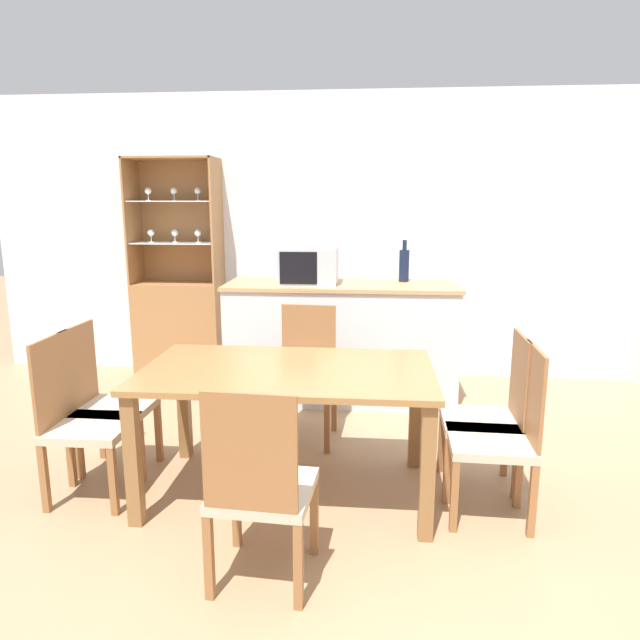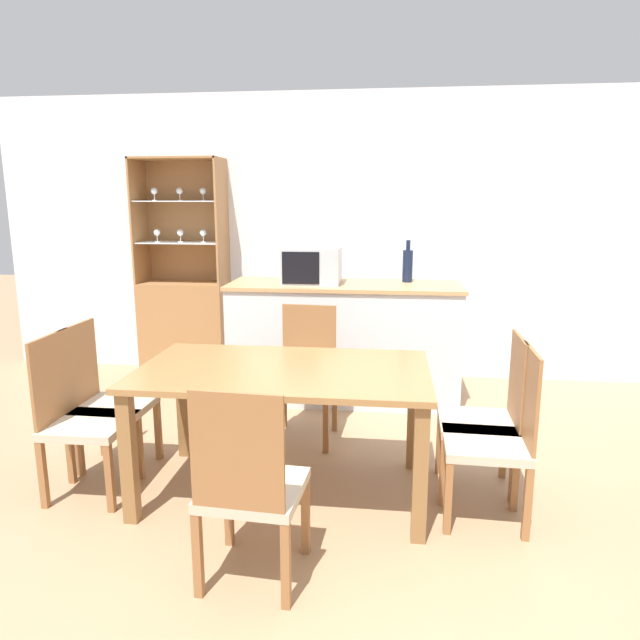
# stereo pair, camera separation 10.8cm
# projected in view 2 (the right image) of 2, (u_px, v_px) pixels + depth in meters

# --- Properties ---
(ground_plane) EXTENTS (18.00, 18.00, 0.00)m
(ground_plane) POSITION_uv_depth(u_px,v_px,m) (329.00, 523.00, 2.90)
(ground_plane) COLOR #A37F5B
(wall_back) EXTENTS (6.80, 0.06, 2.55)m
(wall_back) POSITION_uv_depth(u_px,v_px,m) (359.00, 238.00, 5.19)
(wall_back) COLOR silver
(wall_back) RESTS_ON ground_plane
(kitchen_counter) EXTENTS (1.85, 0.65, 0.96)m
(kitchen_counter) POSITION_uv_depth(u_px,v_px,m) (344.00, 342.00, 4.64)
(kitchen_counter) COLOR silver
(kitchen_counter) RESTS_ON ground_plane
(display_cabinet) EXTENTS (0.79, 0.38, 1.98)m
(display_cabinet) POSITION_uv_depth(u_px,v_px,m) (185.00, 313.00, 5.31)
(display_cabinet) COLOR #A37042
(display_cabinet) RESTS_ON ground_plane
(dining_table) EXTENTS (1.56, 0.90, 0.72)m
(dining_table) POSITION_uv_depth(u_px,v_px,m) (284.00, 386.00, 3.09)
(dining_table) COLOR olive
(dining_table) RESTS_ON ground_plane
(dining_chair_head_near) EXTENTS (0.44, 0.44, 0.90)m
(dining_chair_head_near) POSITION_uv_depth(u_px,v_px,m) (250.00, 488.00, 2.37)
(dining_chair_head_near) COLOR #C1B299
(dining_chair_head_near) RESTS_ON ground_plane
(dining_chair_side_right_far) EXTENTS (0.42, 0.42, 0.90)m
(dining_chair_side_right_far) POSITION_uv_depth(u_px,v_px,m) (487.00, 418.00, 3.13)
(dining_chair_side_right_far) COLOR #C1B299
(dining_chair_side_right_far) RESTS_ON ground_plane
(dining_chair_side_right_near) EXTENTS (0.42, 0.42, 0.90)m
(dining_chair_side_right_near) POSITION_uv_depth(u_px,v_px,m) (496.00, 438.00, 2.87)
(dining_chair_side_right_near) COLOR #C1B299
(dining_chair_side_right_near) RESTS_ON ground_plane
(dining_chair_side_left_near) EXTENTS (0.42, 0.42, 0.90)m
(dining_chair_side_left_near) POSITION_uv_depth(u_px,v_px,m) (81.00, 419.00, 3.12)
(dining_chair_side_left_near) COLOR #C1B299
(dining_chair_side_left_near) RESTS_ON ground_plane
(dining_chair_side_left_far) EXTENTS (0.42, 0.42, 0.90)m
(dining_chair_side_left_far) POSITION_uv_depth(u_px,v_px,m) (105.00, 402.00, 3.39)
(dining_chair_side_left_far) COLOR #C1B299
(dining_chair_side_left_far) RESTS_ON ground_plane
(dining_chair_head_far) EXTENTS (0.44, 0.44, 0.90)m
(dining_chair_head_far) POSITION_uv_depth(u_px,v_px,m) (305.00, 376.00, 3.88)
(dining_chair_head_far) COLOR #C1B299
(dining_chair_head_far) RESTS_ON ground_plane
(microwave) EXTENTS (0.45, 0.35, 0.29)m
(microwave) POSITION_uv_depth(u_px,v_px,m) (312.00, 266.00, 4.52)
(microwave) COLOR #B7BABF
(microwave) RESTS_ON kitchen_counter
(wine_bottle) EXTENTS (0.08, 0.08, 0.34)m
(wine_bottle) POSITION_uv_depth(u_px,v_px,m) (408.00, 265.00, 4.61)
(wine_bottle) COLOR #141E38
(wine_bottle) RESTS_ON kitchen_counter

